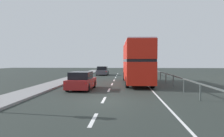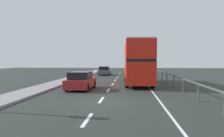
{
  "view_description": "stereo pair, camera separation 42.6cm",
  "coord_description": "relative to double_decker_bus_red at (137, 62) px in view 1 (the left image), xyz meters",
  "views": [
    {
      "loc": [
        1.24,
        -12.65,
        2.35
      ],
      "look_at": [
        0.1,
        7.12,
        1.66
      ],
      "focal_mm": 34.67,
      "sensor_mm": 36.0,
      "label": 1
    },
    {
      "loc": [
        1.66,
        -12.62,
        2.35
      ],
      "look_at": [
        0.1,
        7.12,
        1.66
      ],
      "focal_mm": 34.67,
      "sensor_mm": 36.0,
      "label": 2
    }
  ],
  "objects": [
    {
      "name": "double_decker_bus_red",
      "position": [
        0.0,
        0.0,
        0.0
      ],
      "size": [
        2.76,
        10.15,
        4.27
      ],
      "rotation": [
        0.0,
        0.0,
        0.03
      ],
      "color": "red",
      "rests_on": "ground"
    },
    {
      "name": "near_sidewalk_kerb",
      "position": [
        -8.17,
        -9.67,
        -2.22
      ],
      "size": [
        2.17,
        80.0,
        0.14
      ],
      "primitive_type": "cube",
      "color": "gray",
      "rests_on": "ground"
    },
    {
      "name": "lane_paint_markings",
      "position": [
        -0.33,
        -1.46,
        -2.28
      ],
      "size": [
        3.58,
        46.0,
        0.01
      ],
      "color": "silver",
      "rests_on": "ground"
    },
    {
      "name": "bridge_side_railing",
      "position": [
        3.21,
        -0.67,
        -1.44
      ],
      "size": [
        0.1,
        42.0,
        1.04
      ],
      "color": "#4B5452",
      "rests_on": "ground"
    },
    {
      "name": "sedan_car_ahead",
      "position": [
        -4.87,
        13.34,
        -1.6
      ],
      "size": [
        1.81,
        4.02,
        1.45
      ],
      "rotation": [
        0.0,
        0.0,
        -0.0
      ],
      "color": "#4D4E58",
      "rests_on": "ground"
    },
    {
      "name": "ground_plane",
      "position": [
        -2.48,
        -9.67,
        -2.34
      ],
      "size": [
        74.79,
        120.0,
        0.1
      ],
      "primitive_type": "cube",
      "color": "#272D2A"
    },
    {
      "name": "hatchback_car_near",
      "position": [
        -4.77,
        -4.79,
        -1.59
      ],
      "size": [
        1.95,
        4.07,
        1.47
      ],
      "rotation": [
        0.0,
        0.0,
        -0.03
      ],
      "color": "maroon",
      "rests_on": "ground"
    }
  ]
}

